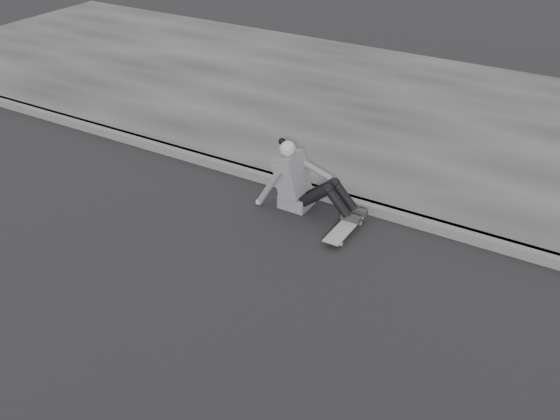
# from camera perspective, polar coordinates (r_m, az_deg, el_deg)

# --- Properties ---
(ground) EXTENTS (80.00, 80.00, 0.00)m
(ground) POSITION_cam_1_polar(r_m,az_deg,el_deg) (5.60, 8.32, -15.28)
(ground) COLOR black
(ground) RESTS_ON ground
(curb) EXTENTS (24.00, 0.16, 0.12)m
(curb) POSITION_cam_1_polar(r_m,az_deg,el_deg) (7.52, 16.28, -2.10)
(curb) COLOR #535353
(curb) RESTS_ON ground
(sidewalk) EXTENTS (24.00, 6.00, 0.12)m
(sidewalk) POSITION_cam_1_polar(r_m,az_deg,el_deg) (10.17, 21.20, 6.06)
(sidewalk) COLOR #393939
(sidewalk) RESTS_ON ground
(skateboard) EXTENTS (0.20, 0.78, 0.09)m
(skateboard) POSITION_cam_1_polar(r_m,az_deg,el_deg) (7.34, 5.97, -1.64)
(skateboard) COLOR #9A9A95
(skateboard) RESTS_ON ground
(seated_woman) EXTENTS (1.38, 0.46, 0.88)m
(seated_woman) POSITION_cam_1_polar(r_m,az_deg,el_deg) (7.66, 1.94, 2.57)
(seated_woman) COLOR #59595B
(seated_woman) RESTS_ON ground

